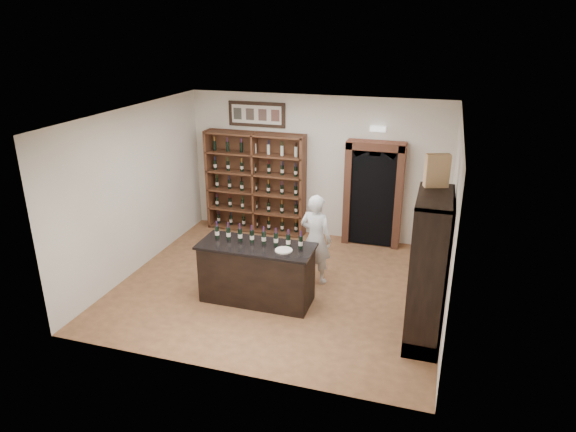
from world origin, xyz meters
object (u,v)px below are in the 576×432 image
at_px(tasting_counter, 257,273).
at_px(wine_crate, 437,171).
at_px(counter_bottle_0, 217,232).
at_px(side_cabinet, 428,292).
at_px(shopkeeper, 316,239).
at_px(wine_shelf, 256,182).

xyz_separation_m(tasting_counter, wine_crate, (2.66, 0.10, 1.94)).
height_order(counter_bottle_0, side_cabinet, side_cabinet).
xyz_separation_m(side_cabinet, shopkeeper, (-1.97, 1.24, 0.06)).
height_order(wine_shelf, tasting_counter, wine_shelf).
relative_size(tasting_counter, shopkeeper, 1.16).
height_order(tasting_counter, counter_bottle_0, counter_bottle_0).
xyz_separation_m(shopkeeper, wine_crate, (1.91, -0.84, 1.62)).
bearing_deg(shopkeeper, wine_crate, 168.81).
xyz_separation_m(tasting_counter, counter_bottle_0, (-0.72, 0.08, 0.61)).
relative_size(tasting_counter, side_cabinet, 0.85).
xyz_separation_m(wine_shelf, side_cabinet, (3.82, -3.23, -0.35)).
bearing_deg(tasting_counter, shopkeeper, 51.47).
xyz_separation_m(wine_shelf, tasting_counter, (1.10, -2.93, -0.61)).
distance_m(tasting_counter, wine_crate, 3.30).
relative_size(counter_bottle_0, shopkeeper, 0.18).
distance_m(counter_bottle_0, side_cabinet, 3.48).
height_order(tasting_counter, side_cabinet, side_cabinet).
xyz_separation_m(tasting_counter, side_cabinet, (2.72, -0.30, 0.26)).
bearing_deg(shopkeeper, tasting_counter, 64.03).
bearing_deg(counter_bottle_0, shopkeeper, 30.28).
xyz_separation_m(counter_bottle_0, shopkeeper, (1.47, 0.86, -0.29)).
bearing_deg(shopkeeper, side_cabinet, 160.38).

